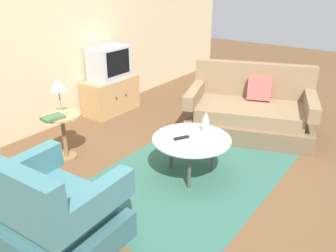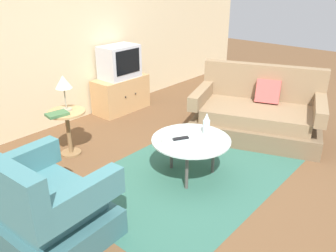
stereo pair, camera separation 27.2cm
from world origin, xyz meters
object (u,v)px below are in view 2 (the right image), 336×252
at_px(side_table, 68,124).
at_px(television, 119,62).
at_px(couch, 257,115).
at_px(tv_remote_dark, 181,138).
at_px(vase, 206,124).
at_px(tv_stand, 121,94).
at_px(book, 57,114).
at_px(coffee_table, 191,142).
at_px(mug, 166,139).
at_px(armchair, 43,208).
at_px(table_lamp, 63,83).

height_order(side_table, television, television).
height_order(couch, tv_remote_dark, couch).
relative_size(couch, vase, 7.91).
bearing_deg(television, tv_stand, 90.00).
distance_m(tv_stand, book, 1.75).
xyz_separation_m(coffee_table, mug, (-0.23, 0.16, 0.07)).
distance_m(coffee_table, mug, 0.29).
distance_m(tv_remote_dark, book, 1.45).
distance_m(coffee_table, tv_remote_dark, 0.12).
bearing_deg(mug, couch, -6.57).
relative_size(armchair, tv_stand, 1.14).
bearing_deg(table_lamp, side_table, -136.82).
height_order(vase, tv_remote_dark, vase).
distance_m(couch, side_table, 2.47).
xyz_separation_m(coffee_table, table_lamp, (-0.53, 1.45, 0.48)).
distance_m(coffee_table, tv_stand, 2.25).
bearing_deg(table_lamp, television, 23.75).
distance_m(tv_stand, mug, 2.22).
bearing_deg(book, coffee_table, -54.61).
height_order(tv_stand, book, book).
bearing_deg(tv_remote_dark, mug, 5.27).
relative_size(armchair, couch, 0.54).
bearing_deg(table_lamp, coffee_table, -69.76).
xyz_separation_m(armchair, television, (2.45, 1.76, 0.49)).
bearing_deg(couch, armchair, 63.67).
bearing_deg(armchair, side_table, 134.72).
bearing_deg(couch, television, -5.01).
xyz_separation_m(couch, tv_remote_dark, (-1.51, 0.12, 0.16)).
relative_size(side_table, tv_stand, 0.63).
height_order(television, tv_remote_dark, television).
bearing_deg(tv_remote_dark, vase, -172.18).
xyz_separation_m(tv_stand, table_lamp, (-1.41, -0.62, 0.62)).
xyz_separation_m(table_lamp, tv_remote_dark, (0.46, -1.36, -0.44)).
height_order(couch, tv_stand, couch).
distance_m(coffee_table, television, 2.28).
height_order(table_lamp, tv_remote_dark, table_lamp).
height_order(tv_remote_dark, book, book).
xyz_separation_m(tv_remote_dark, book, (-0.63, 1.30, 0.13)).
height_order(side_table, tv_stand, side_table).
height_order(table_lamp, vase, table_lamp).
height_order(vase, mug, vase).
distance_m(television, mug, 2.23).
xyz_separation_m(armchair, side_table, (1.02, 1.12, 0.10)).
height_order(armchair, tv_stand, armchair).
xyz_separation_m(armchair, couch, (3.01, -0.34, -0.02)).
bearing_deg(coffee_table, television, 66.97).
bearing_deg(vase, side_table, 118.26).
height_order(armchair, coffee_table, armchair).
height_order(coffee_table, television, television).
relative_size(tv_stand, tv_remote_dark, 5.22).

